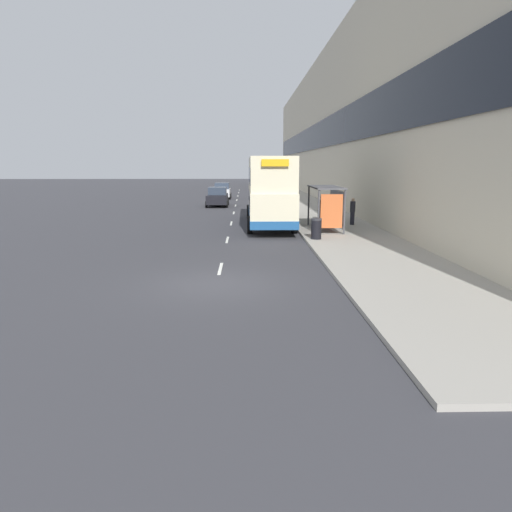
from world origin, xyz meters
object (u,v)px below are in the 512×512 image
object	(u,v)px
pedestrian_1	(322,210)
car_1	(217,197)
pedestrian_at_shelter	(353,211)
litter_bin	(316,229)
double_decker_bus_near	(269,190)
car_0	(222,191)
pedestrian_2	(324,207)
bus_shelter	(330,200)

from	to	relation	value
pedestrian_1	car_1	bearing A→B (deg)	117.04
pedestrian_1	pedestrian_at_shelter	bearing A→B (deg)	-0.12
pedestrian_at_shelter	litter_bin	xyz separation A→B (m)	(-3.12, -5.53, -0.33)
double_decker_bus_near	litter_bin	size ratio (longest dim) A/B	10.72
double_decker_bus_near	car_1	distance (m)	14.41
double_decker_bus_near	car_0	size ratio (longest dim) A/B	2.71
double_decker_bus_near	car_1	size ratio (longest dim) A/B	2.70
pedestrian_at_shelter	car_0	bearing A→B (deg)	111.17
pedestrian_1	pedestrian_2	bearing A→B (deg)	76.99
bus_shelter	double_decker_bus_near	world-z (taller)	double_decker_bus_near
pedestrian_2	litter_bin	world-z (taller)	pedestrian_2
car_0	pedestrian_1	size ratio (longest dim) A/B	2.33
litter_bin	car_1	bearing A→B (deg)	107.24
car_0	pedestrian_2	distance (m)	23.68
bus_shelter	double_decker_bus_near	size ratio (longest dim) A/B	0.37
double_decker_bus_near	car_1	bearing A→B (deg)	106.79
pedestrian_1	litter_bin	xyz separation A→B (m)	(-1.19, -5.54, -0.38)
bus_shelter	car_1	size ratio (longest dim) A/B	1.01
pedestrian_at_shelter	pedestrian_1	world-z (taller)	pedestrian_1
pedestrian_1	pedestrian_2	distance (m)	1.98
double_decker_bus_near	pedestrian_1	bearing A→B (deg)	-13.37
pedestrian_1	pedestrian_2	size ratio (longest dim) A/B	1.00
bus_shelter	car_1	world-z (taller)	bus_shelter
car_0	pedestrian_2	bearing A→B (deg)	109.50
bus_shelter	pedestrian_at_shelter	world-z (taller)	bus_shelter
pedestrian_2	bus_shelter	bearing A→B (deg)	-95.50
car_0	pedestrian_at_shelter	bearing A→B (deg)	111.17
pedestrian_2	litter_bin	bearing A→B (deg)	-102.33
car_0	car_1	world-z (taller)	car_0
bus_shelter	car_0	bearing A→B (deg)	105.75
car_0	pedestrian_at_shelter	distance (m)	26.01
bus_shelter	litter_bin	distance (m)	3.65
double_decker_bus_near	car_1	xyz separation A→B (m)	(-4.14, 13.73, -1.41)
pedestrian_1	pedestrian_2	xyz separation A→B (m)	(0.45, 1.93, 0.00)
pedestrian_at_shelter	pedestrian_1	xyz separation A→B (m)	(-1.94, 0.00, 0.06)
bus_shelter	litter_bin	xyz separation A→B (m)	(-1.22, -3.22, -1.21)
pedestrian_1	litter_bin	bearing A→B (deg)	-102.09
car_0	pedestrian_at_shelter	size ratio (longest dim) A/B	2.48
pedestrian_at_shelter	pedestrian_1	distance (m)	1.94
double_decker_bus_near	pedestrian_at_shelter	distance (m)	5.41
double_decker_bus_near	pedestrian_1	distance (m)	3.57
car_1	pedestrian_1	distance (m)	16.28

